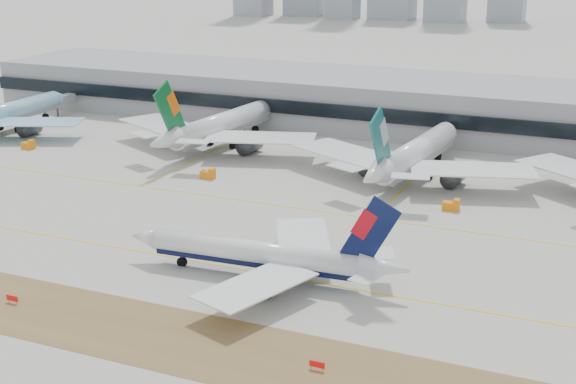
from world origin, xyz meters
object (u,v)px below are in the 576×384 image
at_px(widebody_eva, 219,127).
at_px(taxiing_airliner, 265,256).
at_px(widebody_korean, 5,114).
at_px(terminal, 408,104).
at_px(widebody_cathay, 414,155).

bearing_deg(widebody_eva, taxiing_airliner, -141.70).
bearing_deg(widebody_eva, widebody_korean, 102.60).
xyz_separation_m(taxiing_airliner, widebody_korean, (-117.89, 68.09, 1.34)).
distance_m(taxiing_airliner, widebody_eva, 91.67).
height_order(taxiing_airliner, terminal, taxiing_airliner).
bearing_deg(widebody_korean, taxiing_airliner, -120.24).
height_order(widebody_korean, widebody_cathay, widebody_cathay).
xyz_separation_m(widebody_korean, terminal, (109.36, 53.56, 2.02)).
bearing_deg(terminal, widebody_eva, -132.76).
height_order(widebody_eva, widebody_cathay, widebody_eva).
bearing_deg(taxiing_airliner, widebody_cathay, -99.58).
height_order(widebody_korean, terminal, widebody_korean).
bearing_deg(widebody_cathay, widebody_korean, 95.46).
distance_m(taxiing_airliner, widebody_korean, 136.15).
height_order(taxiing_airliner, widebody_eva, widebody_eva).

